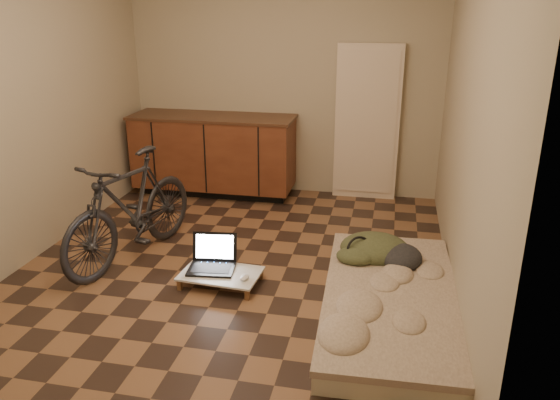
% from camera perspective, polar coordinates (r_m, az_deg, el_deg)
% --- Properties ---
extents(room_shell, '(3.50, 4.00, 2.60)m').
position_cam_1_polar(room_shell, '(4.30, -4.99, 9.22)').
color(room_shell, brown).
rests_on(room_shell, ground).
extents(cabinets, '(1.84, 0.62, 0.91)m').
position_cam_1_polar(cabinets, '(6.29, -6.91, 4.79)').
color(cabinets, black).
rests_on(cabinets, ground).
extents(appliance_panel, '(0.70, 0.10, 1.70)m').
position_cam_1_polar(appliance_panel, '(6.12, 9.10, 7.95)').
color(appliance_panel, beige).
rests_on(appliance_panel, ground).
extents(bicycle, '(0.87, 1.66, 1.03)m').
position_cam_1_polar(bicycle, '(4.74, -15.40, -0.26)').
color(bicycle, black).
rests_on(bicycle, ground).
extents(futon, '(1.01, 2.00, 0.17)m').
position_cam_1_polar(futon, '(4.03, 11.50, -10.40)').
color(futon, beige).
rests_on(futon, ground).
extents(clothing_pile, '(0.61, 0.52, 0.24)m').
position_cam_1_polar(clothing_pile, '(4.45, 10.56, -4.38)').
color(clothing_pile, '#373E24').
rests_on(clothing_pile, futon).
extents(headphones, '(0.33, 0.32, 0.16)m').
position_cam_1_polar(headphones, '(4.40, 8.23, -5.05)').
color(headphones, black).
rests_on(headphones, futon).
extents(lap_desk, '(0.64, 0.44, 0.10)m').
position_cam_1_polar(lap_desk, '(4.34, -6.21, -7.70)').
color(lap_desk, brown).
rests_on(lap_desk, ground).
extents(laptop, '(0.39, 0.36, 0.25)m').
position_cam_1_polar(laptop, '(4.41, -7.06, -6.37)').
color(laptop, black).
rests_on(laptop, lap_desk).
extents(mouse, '(0.08, 0.11, 0.04)m').
position_cam_1_polar(mouse, '(4.21, -3.72, -8.06)').
color(mouse, silver).
rests_on(mouse, lap_desk).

